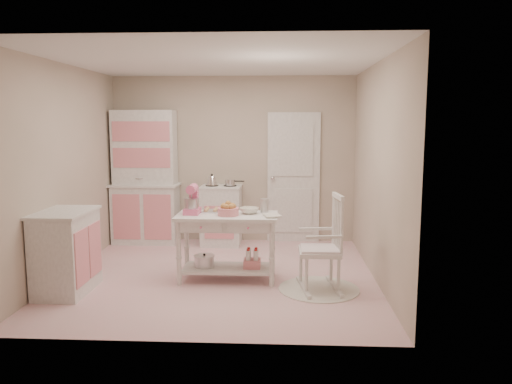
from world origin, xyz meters
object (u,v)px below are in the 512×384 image
(stove, at_px, (221,215))
(stand_mixer, at_px, (192,200))
(bread_basket, at_px, (228,212))
(hutch, at_px, (145,177))
(base_cabinet, at_px, (66,252))
(rocking_chair, at_px, (320,242))
(work_table, at_px, (227,247))

(stove, relative_size, stand_mixer, 2.71)
(stand_mixer, xyz_separation_m, bread_basket, (0.44, -0.07, -0.12))
(hutch, bearing_deg, base_cabinet, -96.35)
(rocking_chair, height_order, stand_mixer, stand_mixer)
(base_cabinet, bearing_deg, stand_mixer, 22.40)
(stove, height_order, work_table, stove)
(stove, distance_m, work_table, 1.79)
(hutch, distance_m, stove, 1.33)
(base_cabinet, relative_size, stand_mixer, 2.71)
(bread_basket, bearing_deg, hutch, 128.96)
(stove, relative_size, bread_basket, 3.68)
(work_table, relative_size, bread_basket, 4.80)
(rocking_chair, distance_m, bread_basket, 1.13)
(hutch, relative_size, work_table, 1.73)
(base_cabinet, relative_size, work_table, 0.77)
(stove, xyz_separation_m, bread_basket, (0.31, -1.81, 0.39))
(stove, xyz_separation_m, stand_mixer, (-0.13, -1.74, 0.51))
(base_cabinet, height_order, rocking_chair, rocking_chair)
(stove, relative_size, work_table, 0.77)
(work_table, bearing_deg, stand_mixer, 177.27)
(bread_basket, bearing_deg, stand_mixer, 170.96)
(stove, xyz_separation_m, work_table, (0.29, -1.76, -0.06))
(hutch, distance_m, base_cabinet, 2.42)
(bread_basket, bearing_deg, base_cabinet, -164.90)
(rocking_chair, bearing_deg, work_table, 155.72)
(stand_mixer, bearing_deg, bread_basket, -7.08)
(stand_mixer, bearing_deg, work_table, -0.76)
(hutch, xyz_separation_m, stand_mixer, (1.07, -1.79, -0.07))
(base_cabinet, relative_size, rocking_chair, 0.84)
(base_cabinet, bearing_deg, rocking_chair, 4.37)
(stand_mixer, bearing_deg, base_cabinet, -155.64)
(rocking_chair, bearing_deg, stand_mixer, 159.33)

